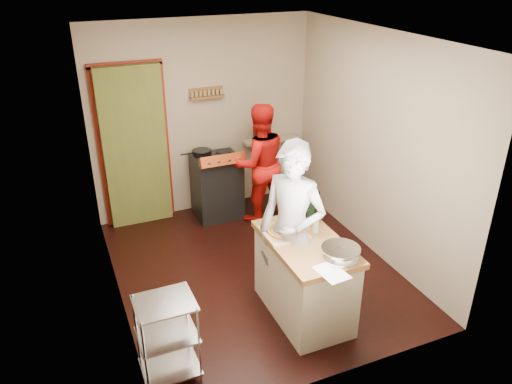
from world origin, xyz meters
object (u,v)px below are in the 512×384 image
stove (217,185)px  person_stripe (292,233)px  wire_shelving (167,336)px  island (305,275)px  person_red (259,163)px

stove → person_stripe: size_ratio=0.55×
stove → wire_shelving: bearing=-116.9°
stove → person_stripe: bearing=-89.8°
wire_shelving → island: (1.45, 0.30, 0.02)m
wire_shelving → person_red: size_ratio=0.50×
island → person_stripe: size_ratio=0.70×
person_red → wire_shelving: bearing=54.5°
stove → wire_shelving: size_ratio=1.26×
island → person_stripe: (-0.11, 0.10, 0.46)m
person_stripe → person_red: (0.49, 1.93, -0.10)m
person_stripe → person_red: bearing=127.6°
island → person_red: 2.09m
wire_shelving → person_red: person_red is taller
stove → person_red: 0.68m
island → wire_shelving: bearing=-168.3°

